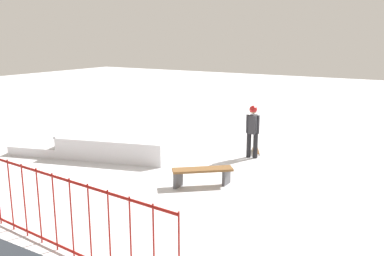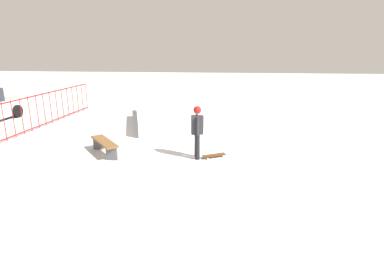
% 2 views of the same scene
% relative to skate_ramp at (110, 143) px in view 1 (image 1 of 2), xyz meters
% --- Properties ---
extents(ground_plane, '(60.00, 60.00, 0.00)m').
position_rel_skate_ramp_xyz_m(ground_plane, '(-1.85, -0.50, -0.32)').
color(ground_plane, silver).
extents(skate_ramp, '(5.91, 4.01, 0.74)m').
position_rel_skate_ramp_xyz_m(skate_ramp, '(0.00, 0.00, 0.00)').
color(skate_ramp, silver).
rests_on(skate_ramp, ground).
extents(skater, '(0.43, 0.41, 1.73)m').
position_rel_skate_ramp_xyz_m(skater, '(-4.46, -1.85, 0.69)').
color(skater, black).
rests_on(skater, ground).
extents(skateboard, '(0.53, 0.81, 0.09)m').
position_rel_skate_ramp_xyz_m(skateboard, '(-4.36, -2.40, -0.24)').
color(skateboard, '#593314').
rests_on(skateboard, ground).
extents(park_bench, '(1.48, 1.34, 0.48)m').
position_rel_skate_ramp_xyz_m(park_bench, '(-4.38, 1.28, 0.04)').
color(park_bench, brown).
rests_on(park_bench, ground).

